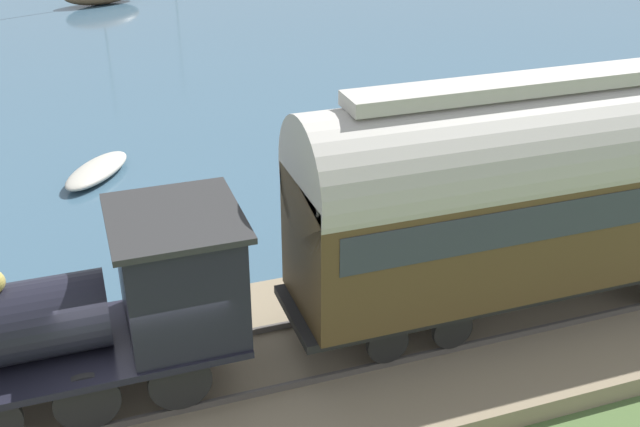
# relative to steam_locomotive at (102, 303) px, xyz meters

# --- Properties ---
(ground_plane) EXTENTS (200.00, 200.00, 0.00)m
(ground_plane) POSITION_rel_steam_locomotive_xyz_m (-0.01, -0.55, -2.19)
(ground_plane) COLOR #476033
(rail_embankment) EXTENTS (5.15, 56.00, 0.51)m
(rail_embankment) POSITION_rel_steam_locomotive_xyz_m (0.00, -0.55, -2.00)
(rail_embankment) COLOR #84755B
(rail_embankment) RESTS_ON ground
(steam_locomotive) EXTENTS (2.28, 5.75, 3.54)m
(steam_locomotive) POSITION_rel_steam_locomotive_xyz_m (0.00, 0.00, 0.00)
(steam_locomotive) COLOR black
(steam_locomotive) RESTS_ON rail_embankment
(passenger_coach) EXTENTS (2.30, 10.00, 4.59)m
(passenger_coach) POSITION_rel_steam_locomotive_xyz_m (0.00, -8.04, 0.85)
(passenger_coach) COLOR black
(passenger_coach) RESTS_ON rail_embankment
(rowboat_far_out) EXTENTS (2.88, 2.46, 0.40)m
(rowboat_far_out) POSITION_rel_steam_locomotive_xyz_m (10.04, -0.39, -1.98)
(rowboat_far_out) COLOR #B7B2A3
(rowboat_far_out) RESTS_ON harbor_water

